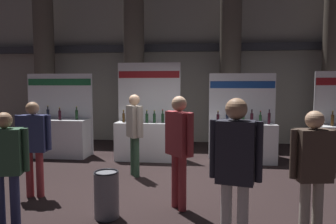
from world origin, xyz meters
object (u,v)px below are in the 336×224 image
at_px(visitor_3, 179,141).
at_px(exhibitor_booth_2, 242,139).
at_px(trash_bin, 107,194).
at_px(visitor_5, 313,165).
at_px(visitor_0, 34,140).
at_px(visitor_2, 235,163).
at_px(visitor_4, 135,128).
at_px(exhibitor_booth_0, 56,135).
at_px(exhibitor_booth_1, 147,136).
at_px(visitor_1, 6,160).

bearing_deg(visitor_3, exhibitor_booth_2, -62.78).
relative_size(trash_bin, visitor_3, 0.39).
bearing_deg(trash_bin, visitor_5, -9.18).
distance_m(visitor_0, visitor_3, 2.53).
distance_m(visitor_2, visitor_3, 1.52).
relative_size(visitor_2, visitor_4, 1.03).
distance_m(visitor_2, visitor_5, 1.06).
xyz_separation_m(exhibitor_booth_0, exhibitor_booth_1, (2.52, -0.06, 0.02)).
height_order(visitor_2, visitor_4, visitor_2).
xyz_separation_m(exhibitor_booth_0, exhibitor_booth_2, (4.95, -0.01, -0.01)).
height_order(exhibitor_booth_0, visitor_0, exhibitor_booth_0).
height_order(visitor_1, visitor_4, visitor_4).
bearing_deg(exhibitor_booth_0, visitor_2, -46.35).
bearing_deg(exhibitor_booth_1, visitor_3, -70.96).
bearing_deg(trash_bin, visitor_1, -155.01).
xyz_separation_m(exhibitor_booth_0, visitor_5, (5.30, -4.11, 0.38)).
distance_m(visitor_0, visitor_5, 4.34).
distance_m(visitor_3, visitor_5, 1.90).
bearing_deg(exhibitor_booth_2, visitor_0, -142.25).
bearing_deg(visitor_2, visitor_3, -48.01).
distance_m(exhibitor_booth_2, visitor_1, 5.50).
xyz_separation_m(exhibitor_booth_1, visitor_2, (1.82, -4.49, 0.47)).
relative_size(exhibitor_booth_1, visitor_3, 1.43).
relative_size(visitor_0, visitor_4, 0.95).
distance_m(visitor_4, visitor_5, 3.76).
height_order(trash_bin, visitor_0, visitor_0).
bearing_deg(visitor_4, trash_bin, 145.84).
height_order(visitor_2, visitor_5, visitor_2).
bearing_deg(visitor_5, visitor_0, 155.97).
xyz_separation_m(exhibitor_booth_2, visitor_3, (-1.34, -3.21, 0.48)).
height_order(trash_bin, visitor_2, visitor_2).
height_order(exhibitor_booth_1, visitor_4, exhibitor_booth_1).
bearing_deg(visitor_0, visitor_4, 38.84).
bearing_deg(visitor_2, visitor_0, -12.38).
relative_size(visitor_3, visitor_5, 1.08).
distance_m(exhibitor_booth_0, trash_bin, 4.50).
relative_size(trash_bin, visitor_5, 0.42).
distance_m(exhibitor_booth_2, visitor_2, 4.61).
xyz_separation_m(exhibitor_booth_0, visitor_1, (1.42, -4.22, 0.35)).
relative_size(exhibitor_booth_0, visitor_2, 1.25).
height_order(exhibitor_booth_0, visitor_5, exhibitor_booth_0).
bearing_deg(exhibitor_booth_2, trash_bin, -122.74).
height_order(exhibitor_booth_0, visitor_3, exhibitor_booth_0).
xyz_separation_m(visitor_0, visitor_4, (1.44, 1.43, 0.05)).
relative_size(exhibitor_booth_1, exhibitor_booth_2, 1.13).
height_order(exhibitor_booth_0, visitor_4, exhibitor_booth_0).
bearing_deg(visitor_4, visitor_2, 175.28).
height_order(exhibitor_booth_0, visitor_2, exhibitor_booth_0).
xyz_separation_m(exhibitor_booth_0, trash_bin, (2.60, -3.67, -0.25)).
bearing_deg(visitor_4, exhibitor_booth_1, -35.35).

